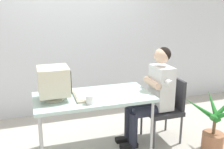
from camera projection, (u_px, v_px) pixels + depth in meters
The scene contains 8 objects.
wall_back at pixel (90, 25), 4.37m from camera, with size 8.00×0.10×3.00m, color silver.
desk at pixel (94, 99), 3.21m from camera, with size 1.45×0.73×0.75m.
crt_monitor at pixel (54, 81), 3.01m from camera, with size 0.36×0.35×0.39m.
keyboard at pixel (81, 96), 3.14m from camera, with size 0.17×0.44×0.03m.
office_chair at pixel (166, 106), 3.56m from camera, with size 0.46×0.46×0.87m.
person_seated at pixel (154, 92), 3.45m from camera, with size 0.72×0.56×1.31m.
potted_plant at pixel (214, 127), 3.30m from camera, with size 0.68×0.71×0.79m.
desk_mug at pixel (90, 100), 2.92m from camera, with size 0.08×0.09×0.10m.
Camera 1 is at (-0.71, -2.93, 1.86)m, focal length 41.60 mm.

